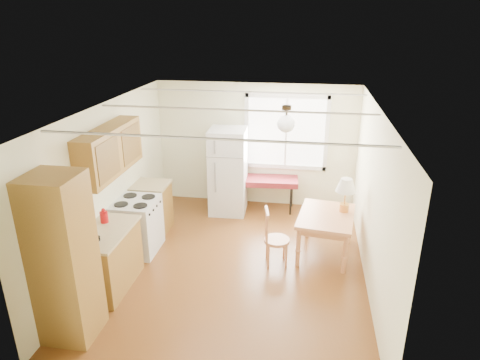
% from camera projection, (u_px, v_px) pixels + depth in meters
% --- Properties ---
extents(room_shell, '(4.60, 5.60, 2.62)m').
position_uv_depth(room_shell, '(235.00, 192.00, 6.35)').
color(room_shell, '#502A10').
rests_on(room_shell, ground).
extents(kitchen_run, '(0.65, 3.40, 2.20)m').
position_uv_depth(kitchen_run, '(110.00, 228.00, 6.17)').
color(kitchen_run, brown).
rests_on(kitchen_run, ground).
extents(window_unit, '(1.64, 0.05, 1.51)m').
position_uv_depth(window_unit, '(286.00, 132.00, 8.43)').
color(window_unit, white).
rests_on(window_unit, room_shell).
extents(pendant_light, '(0.26, 0.26, 0.40)m').
position_uv_depth(pendant_light, '(286.00, 123.00, 6.26)').
color(pendant_light, black).
rests_on(pendant_light, room_shell).
extents(refrigerator, '(0.73, 0.74, 1.70)m').
position_uv_depth(refrigerator, '(228.00, 171.00, 8.37)').
color(refrigerator, silver).
rests_on(refrigerator, ground).
extents(bench, '(1.47, 0.62, 0.66)m').
position_uv_depth(bench, '(262.00, 181.00, 8.58)').
color(bench, maroon).
rests_on(bench, ground).
extents(dining_table, '(0.99, 1.24, 0.71)m').
position_uv_depth(dining_table, '(326.00, 220.00, 6.91)').
color(dining_table, '#B87146').
rests_on(dining_table, ground).
extents(chair, '(0.43, 0.42, 0.92)m').
position_uv_depth(chair, '(272.00, 234.00, 6.65)').
color(chair, '#B87146').
rests_on(chair, ground).
extents(table_lamp, '(0.33, 0.33, 0.57)m').
position_uv_depth(table_lamp, '(346.00, 188.00, 6.85)').
color(table_lamp, '#BF873D').
rests_on(table_lamp, dining_table).
extents(coffee_maker, '(0.18, 0.23, 0.32)m').
position_uv_depth(coffee_maker, '(89.00, 236.00, 5.58)').
color(coffee_maker, black).
rests_on(coffee_maker, kitchen_run).
extents(kettle, '(0.12, 0.12, 0.22)m').
position_uv_depth(kettle, '(104.00, 217.00, 6.17)').
color(kettle, '#B90D11').
rests_on(kettle, kitchen_run).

